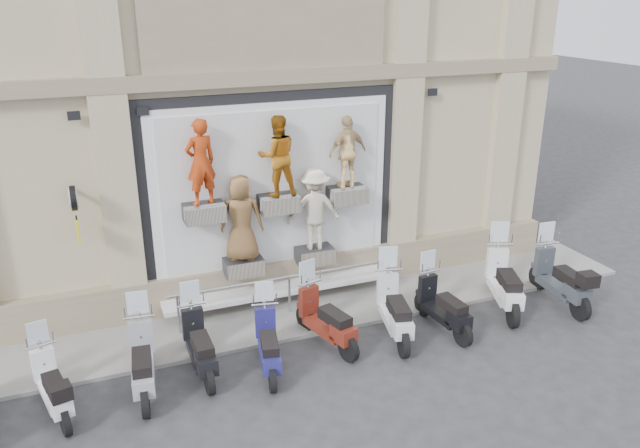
{
  "coord_description": "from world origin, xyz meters",
  "views": [
    {
      "loc": [
        -3.73,
        -9.06,
        6.45
      ],
      "look_at": [
        0.65,
        1.9,
        2.01
      ],
      "focal_mm": 35.0,
      "sensor_mm": 36.0,
      "label": 1
    }
  ],
  "objects_px": {
    "scooter_d": "(199,335)",
    "scooter_h": "(444,296)",
    "scooter_e": "(268,334)",
    "scooter_g": "(395,299)",
    "scooter_b": "(51,376)",
    "scooter_f": "(326,309)",
    "clock_sign_bracket": "(75,206)",
    "scooter_i": "(505,272)",
    "guard_rail": "(289,296)",
    "scooter_c": "(141,351)",
    "scooter_j": "(562,269)"
  },
  "relations": [
    {
      "from": "scooter_c",
      "to": "scooter_d",
      "type": "bearing_deg",
      "value": 17.56
    },
    {
      "from": "guard_rail",
      "to": "scooter_i",
      "type": "xyz_separation_m",
      "value": [
        4.36,
        -1.39,
        0.41
      ]
    },
    {
      "from": "scooter_d",
      "to": "guard_rail",
      "type": "bearing_deg",
      "value": 31.99
    },
    {
      "from": "clock_sign_bracket",
      "to": "scooter_c",
      "type": "relative_size",
      "value": 0.52
    },
    {
      "from": "clock_sign_bracket",
      "to": "scooter_i",
      "type": "relative_size",
      "value": 0.48
    },
    {
      "from": "scooter_g",
      "to": "scooter_h",
      "type": "height_order",
      "value": "scooter_g"
    },
    {
      "from": "guard_rail",
      "to": "scooter_e",
      "type": "xyz_separation_m",
      "value": [
        -1.0,
        -1.74,
        0.27
      ]
    },
    {
      "from": "scooter_i",
      "to": "clock_sign_bracket",
      "type": "bearing_deg",
      "value": -170.75
    },
    {
      "from": "guard_rail",
      "to": "scooter_h",
      "type": "distance_m",
      "value": 3.17
    },
    {
      "from": "scooter_b",
      "to": "scooter_g",
      "type": "xyz_separation_m",
      "value": [
        6.23,
        0.1,
        0.12
      ]
    },
    {
      "from": "clock_sign_bracket",
      "to": "scooter_c",
      "type": "distance_m",
      "value": 2.96
    },
    {
      "from": "scooter_i",
      "to": "scooter_j",
      "type": "xyz_separation_m",
      "value": [
        1.27,
        -0.26,
        -0.04
      ]
    },
    {
      "from": "scooter_c",
      "to": "scooter_g",
      "type": "relative_size",
      "value": 0.96
    },
    {
      "from": "scooter_e",
      "to": "scooter_h",
      "type": "relative_size",
      "value": 0.98
    },
    {
      "from": "clock_sign_bracket",
      "to": "scooter_e",
      "type": "distance_m",
      "value": 4.19
    },
    {
      "from": "scooter_c",
      "to": "scooter_e",
      "type": "bearing_deg",
      "value": 1.31
    },
    {
      "from": "scooter_g",
      "to": "scooter_c",
      "type": "bearing_deg",
      "value": -165.74
    },
    {
      "from": "scooter_f",
      "to": "scooter_g",
      "type": "height_order",
      "value": "scooter_g"
    },
    {
      "from": "scooter_b",
      "to": "scooter_c",
      "type": "xyz_separation_m",
      "value": [
        1.42,
        0.08,
        0.08
      ]
    },
    {
      "from": "guard_rail",
      "to": "scooter_i",
      "type": "height_order",
      "value": "scooter_i"
    },
    {
      "from": "scooter_g",
      "to": "scooter_j",
      "type": "xyz_separation_m",
      "value": [
        3.99,
        -0.11,
        0.0
      ]
    },
    {
      "from": "scooter_e",
      "to": "clock_sign_bracket",
      "type": "bearing_deg",
      "value": 154.61
    },
    {
      "from": "scooter_b",
      "to": "scooter_j",
      "type": "relative_size",
      "value": 0.85
    },
    {
      "from": "clock_sign_bracket",
      "to": "scooter_j",
      "type": "xyz_separation_m",
      "value": [
        9.53,
        -2.12,
        -1.97
      ]
    },
    {
      "from": "clock_sign_bracket",
      "to": "scooter_i",
      "type": "bearing_deg",
      "value": -12.71
    },
    {
      "from": "scooter_e",
      "to": "scooter_c",
      "type": "bearing_deg",
      "value": -172.56
    },
    {
      "from": "scooter_b",
      "to": "scooter_d",
      "type": "distance_m",
      "value": 2.45
    },
    {
      "from": "scooter_b",
      "to": "scooter_f",
      "type": "height_order",
      "value": "scooter_f"
    },
    {
      "from": "clock_sign_bracket",
      "to": "scooter_h",
      "type": "distance_m",
      "value": 7.21
    },
    {
      "from": "scooter_i",
      "to": "scooter_f",
      "type": "bearing_deg",
      "value": -158.73
    },
    {
      "from": "scooter_e",
      "to": "scooter_g",
      "type": "distance_m",
      "value": 2.65
    },
    {
      "from": "guard_rail",
      "to": "scooter_g",
      "type": "height_order",
      "value": "scooter_g"
    },
    {
      "from": "scooter_h",
      "to": "scooter_j",
      "type": "distance_m",
      "value": 2.97
    },
    {
      "from": "scooter_b",
      "to": "scooter_j",
      "type": "xyz_separation_m",
      "value": [
        10.22,
        -0.0,
        0.12
      ]
    },
    {
      "from": "scooter_g",
      "to": "scooter_e",
      "type": "bearing_deg",
      "value": -161.81
    },
    {
      "from": "scooter_e",
      "to": "scooter_i",
      "type": "relative_size",
      "value": 0.85
    },
    {
      "from": "scooter_e",
      "to": "scooter_i",
      "type": "xyz_separation_m",
      "value": [
        5.36,
        0.35,
        0.13
      ]
    },
    {
      "from": "guard_rail",
      "to": "scooter_b",
      "type": "distance_m",
      "value": 4.88
    },
    {
      "from": "guard_rail",
      "to": "scooter_i",
      "type": "relative_size",
      "value": 2.36
    },
    {
      "from": "scooter_e",
      "to": "scooter_h",
      "type": "height_order",
      "value": "scooter_h"
    },
    {
      "from": "clock_sign_bracket",
      "to": "scooter_g",
      "type": "bearing_deg",
      "value": -20.02
    },
    {
      "from": "scooter_d",
      "to": "scooter_i",
      "type": "relative_size",
      "value": 0.88
    },
    {
      "from": "scooter_f",
      "to": "scooter_j",
      "type": "height_order",
      "value": "scooter_j"
    },
    {
      "from": "guard_rail",
      "to": "scooter_e",
      "type": "relative_size",
      "value": 2.79
    },
    {
      "from": "guard_rail",
      "to": "scooter_g",
      "type": "xyz_separation_m",
      "value": [
        1.64,
        -1.55,
        0.36
      ]
    },
    {
      "from": "scooter_f",
      "to": "scooter_g",
      "type": "relative_size",
      "value": 0.94
    },
    {
      "from": "clock_sign_bracket",
      "to": "scooter_e",
      "type": "xyz_separation_m",
      "value": [
        2.9,
        -2.21,
        -2.06
      ]
    },
    {
      "from": "scooter_d",
      "to": "scooter_h",
      "type": "distance_m",
      "value": 4.83
    },
    {
      "from": "scooter_c",
      "to": "scooter_g",
      "type": "distance_m",
      "value": 4.81
    },
    {
      "from": "scooter_c",
      "to": "scooter_b",
      "type": "bearing_deg",
      "value": -170.91
    }
  ]
}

